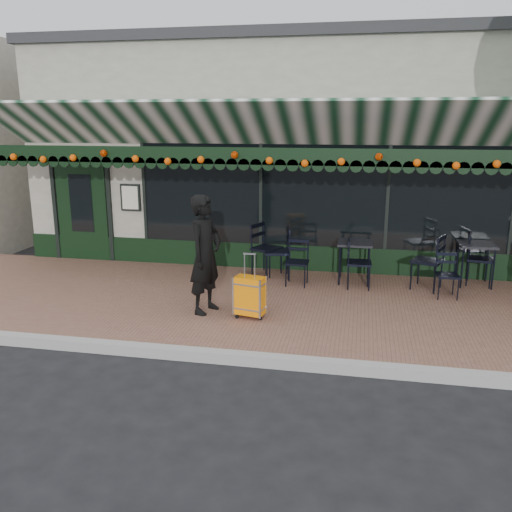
% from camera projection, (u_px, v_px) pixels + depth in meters
% --- Properties ---
extents(ground, '(80.00, 80.00, 0.00)m').
position_uv_depth(ground, '(280.00, 364.00, 6.94)').
color(ground, black).
rests_on(ground, ground).
extents(sidewalk, '(18.00, 4.00, 0.15)m').
position_uv_depth(sidewalk, '(299.00, 307.00, 8.82)').
color(sidewalk, brown).
rests_on(sidewalk, ground).
extents(curb, '(18.00, 0.16, 0.15)m').
position_uv_depth(curb, '(279.00, 362.00, 6.85)').
color(curb, '#9E9E99').
rests_on(curb, ground).
extents(restaurant_building, '(12.00, 9.60, 4.50)m').
position_uv_depth(restaurant_building, '(327.00, 150.00, 13.83)').
color(restaurant_building, gray).
rests_on(restaurant_building, ground).
extents(woman, '(0.61, 0.76, 1.82)m').
position_uv_depth(woman, '(205.00, 254.00, 8.20)').
color(woman, black).
rests_on(woman, sidewalk).
extents(suitcase, '(0.47, 0.33, 0.99)m').
position_uv_depth(suitcase, '(250.00, 296.00, 8.09)').
color(suitcase, orange).
rests_on(suitcase, sidewalk).
extents(cafe_table_a, '(0.62, 0.62, 0.76)m').
position_uv_depth(cafe_table_a, '(477.00, 248.00, 9.61)').
color(cafe_table_a, black).
rests_on(cafe_table_a, sidewalk).
extents(cafe_table_b, '(0.61, 0.61, 0.75)m').
position_uv_depth(cafe_table_b, '(355.00, 246.00, 9.77)').
color(cafe_table_b, black).
rests_on(cafe_table_b, sidewalk).
extents(chair_a_left, '(0.65, 0.65, 0.99)m').
position_uv_depth(chair_a_left, '(427.00, 261.00, 9.42)').
color(chair_a_left, black).
rests_on(chair_a_left, sidewalk).
extents(chair_a_right, '(0.56, 0.56, 0.93)m').
position_uv_depth(chair_a_right, '(480.00, 259.00, 9.67)').
color(chair_a_right, black).
rests_on(chair_a_right, sidewalk).
extents(chair_a_front, '(0.41, 0.41, 0.75)m').
position_uv_depth(chair_a_front, '(447.00, 276.00, 8.98)').
color(chair_a_front, black).
rests_on(chair_a_front, sidewalk).
extents(chair_b_left, '(0.58, 0.58, 0.97)m').
position_uv_depth(chair_b_left, '(277.00, 252.00, 10.12)').
color(chair_b_left, black).
rests_on(chair_b_left, sidewalk).
extents(chair_b_right, '(0.45, 0.45, 0.88)m').
position_uv_depth(chair_b_right, '(359.00, 263.00, 9.51)').
color(chair_b_right, black).
rests_on(chair_b_right, sidewalk).
extents(chair_b_front, '(0.42, 0.42, 0.82)m').
position_uv_depth(chair_b_front, '(297.00, 263.00, 9.66)').
color(chair_b_front, black).
rests_on(chair_b_front, sidewalk).
extents(chair_solo, '(0.65, 0.65, 0.99)m').
position_uv_depth(chair_solo, '(267.00, 249.00, 10.33)').
color(chair_solo, black).
rests_on(chair_solo, sidewalk).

